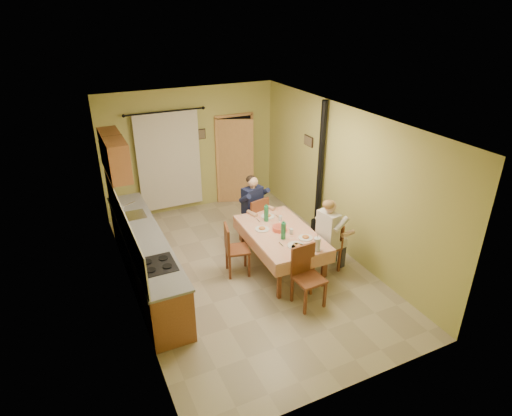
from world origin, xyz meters
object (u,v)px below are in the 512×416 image
man_far (253,202)px  stove_flue (319,189)px  chair_far (254,229)px  chair_near (308,288)px  dining_table (280,250)px  chair_left (237,259)px  chair_right (327,256)px  man_right (329,227)px

man_far → stove_flue: 1.38m
chair_far → chair_near: same height
chair_far → chair_near: size_ratio=1.00×
dining_table → chair_left: size_ratio=1.97×
chair_far → man_far: man_far is taller
chair_near → chair_right: bearing=-144.1°
chair_far → chair_right: 1.69m
dining_table → chair_far: bearing=92.8°
man_right → stove_flue: stove_flue is taller
stove_flue → man_right: bearing=-115.2°
man_far → dining_table: bearing=-102.9°
chair_right → man_right: size_ratio=0.67×
chair_near → man_far: 2.28m
dining_table → chair_right: chair_right is taller
chair_far → chair_near: (-0.07, -2.18, -0.00)m
dining_table → stove_flue: 1.68m
man_right → chair_far: bearing=18.2°
chair_right → man_far: (-0.77, 1.52, 0.59)m
chair_far → chair_right: (0.76, -1.51, -0.00)m
man_right → stove_flue: bearing=-33.4°
stove_flue → chair_far: bearing=169.2°
chair_right → man_far: 1.80m
chair_far → chair_left: chair_far is taller
chair_left → chair_right: bearing=80.5°
man_far → chair_near: bearing=-106.0°
chair_right → man_right: (-0.01, -0.00, 0.59)m
stove_flue → dining_table: bearing=-147.8°
chair_far → man_right: (0.75, -1.51, 0.59)m
chair_left → man_right: size_ratio=0.69×
chair_far → stove_flue: stove_flue is taller
chair_far → stove_flue: bearing=-25.1°
man_far → stove_flue: stove_flue is taller
stove_flue → chair_near: bearing=-126.1°
chair_right → stove_flue: (0.58, 1.25, 0.74)m
dining_table → stove_flue: (1.32, 0.83, 0.65)m
dining_table → chair_near: (-0.09, -1.10, -0.09)m
dining_table → chair_far: (-0.02, 1.08, -0.09)m
chair_right → chair_near: bearing=121.0°
chair_left → stove_flue: stove_flue is taller
chair_left → man_right: 1.73m
chair_near → chair_right: 1.07m
chair_left → chair_near: bearing=40.5°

